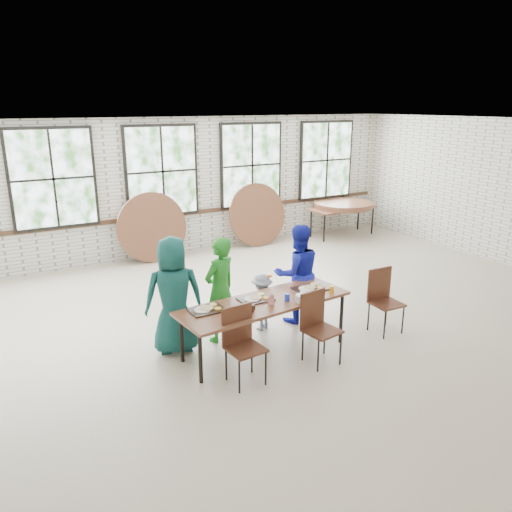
{
  "coord_description": "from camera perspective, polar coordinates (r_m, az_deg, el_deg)",
  "views": [
    {
      "loc": [
        -3.61,
        -5.87,
        3.27
      ],
      "look_at": [
        0.0,
        0.4,
        1.05
      ],
      "focal_mm": 35.0,
      "sensor_mm": 36.0,
      "label": 1
    }
  ],
  "objects": [
    {
      "name": "adult_teal",
      "position": [
        6.78,
        -9.38,
        -4.46
      ],
      "size": [
        0.89,
        0.69,
        1.62
      ],
      "primitive_type": "imported",
      "rotation": [
        0.0,
        0.0,
        2.89
      ],
      "color": "#185B4B",
      "rests_on": "ground"
    },
    {
      "name": "adult_green",
      "position": [
        7.05,
        -4.14,
        -3.84
      ],
      "size": [
        0.65,
        0.54,
        1.52
      ],
      "primitive_type": "imported",
      "rotation": [
        0.0,
        0.0,
        3.5
      ],
      "color": "#217D22",
      "rests_on": "ground"
    },
    {
      "name": "round_tops_leaning",
      "position": [
        11.16,
        -7.55,
        3.78
      ],
      "size": [
        4.09,
        0.48,
        1.49
      ],
      "color": "brown",
      "rests_on": "ground"
    },
    {
      "name": "dining_table",
      "position": [
        6.69,
        1.0,
        -5.62
      ],
      "size": [
        2.46,
        1.01,
        0.74
      ],
      "rotation": [
        0.0,
        0.0,
        0.09
      ],
      "color": "brown",
      "rests_on": "ground"
    },
    {
      "name": "chair_near_right",
      "position": [
        6.59,
        7.0,
        -7.38
      ],
      "size": [
        0.47,
        0.46,
        0.95
      ],
      "rotation": [
        0.0,
        0.0,
        0.15
      ],
      "color": "#4A2718",
      "rests_on": "ground"
    },
    {
      "name": "chair_spare",
      "position": [
        7.63,
        14.29,
        -4.31
      ],
      "size": [
        0.44,
        0.42,
        0.95
      ],
      "rotation": [
        0.0,
        0.0,
        -0.05
      ],
      "color": "#4A2718",
      "rests_on": "ground"
    },
    {
      "name": "room",
      "position": [
        11.01,
        -10.68,
        9.25
      ],
      "size": [
        12.0,
        12.0,
        12.0
      ],
      "color": "#BEB197",
      "rests_on": "ground"
    },
    {
      "name": "chair_near_left",
      "position": [
        6.1,
        -1.7,
        -9.35
      ],
      "size": [
        0.45,
        0.44,
        0.95
      ],
      "rotation": [
        0.0,
        0.0,
        0.08
      ],
      "color": "#4A2718",
      "rests_on": "ground"
    },
    {
      "name": "storage_table",
      "position": [
        12.94,
        9.88,
        5.29
      ],
      "size": [
        1.87,
        0.93,
        0.74
      ],
      "rotation": [
        0.0,
        0.0,
        0.1
      ],
      "color": "brown",
      "rests_on": "ground"
    },
    {
      "name": "adult_blue",
      "position": [
        7.67,
        4.75,
        -2.02
      ],
      "size": [
        0.86,
        0.73,
        1.54
      ],
      "primitive_type": "imported",
      "rotation": [
        0.0,
        0.0,
        2.92
      ],
      "color": "#1821AC",
      "rests_on": "ground"
    },
    {
      "name": "toddler",
      "position": [
        7.47,
        0.66,
        -5.28
      ],
      "size": [
        0.63,
        0.48,
        0.86
      ],
      "primitive_type": "imported",
      "rotation": [
        0.0,
        0.0,
        3.45
      ],
      "color": "#151943",
      "rests_on": "ground"
    },
    {
      "name": "round_tops_stacked",
      "position": [
        12.91,
        9.91,
        5.8
      ],
      "size": [
        1.5,
        1.5,
        0.13
      ],
      "color": "brown",
      "rests_on": "storage_table"
    },
    {
      "name": "tabletop_clutter",
      "position": [
        6.68,
        1.89,
        -4.95
      ],
      "size": [
        2.02,
        0.63,
        0.11
      ],
      "color": "black",
      "rests_on": "dining_table"
    }
  ]
}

